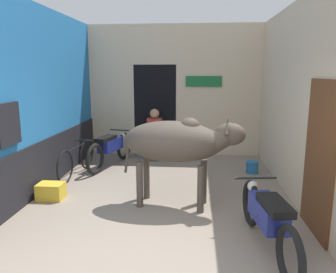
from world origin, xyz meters
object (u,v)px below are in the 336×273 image
Objects in this scene: plastic_stool at (146,149)px; crate at (51,191)px; motorcycle_far at (110,147)px; bucket at (252,167)px; motorcycle_near at (268,217)px; shopkeeper_seated at (154,133)px; bicycle at (77,159)px; cow at (177,142)px.

plastic_stool is 0.97× the size of crate.
bucket is at bearing -4.66° from motorcycle_far.
motorcycle_near is at bearing -96.34° from bucket.
shopkeeper_seated is 2.92× the size of crate.
motorcycle_near is 4.37m from bicycle.
crate reaches higher than bucket.
crate is at bearing -112.50° from plastic_stool.
crate is 1.69× the size of bucket.
bucket is at bearing -22.14° from shopkeeper_seated.
cow is 1.16× the size of bicycle.
bicycle is (-3.41, 2.73, -0.09)m from motorcycle_near.
crate is at bearing 157.76° from motorcycle_near.
motorcycle_near is 3.68m from crate.
plastic_stool is (-0.26, 0.21, -0.46)m from shopkeeper_seated.
bicycle is 2.08m from shopkeeper_seated.
shopkeeper_seated is at bearing 61.67° from crate.
motorcycle_far is 2.17m from crate.
motorcycle_far is (-2.87, 3.47, 0.01)m from motorcycle_near.
bucket is at bearing 51.05° from cow.
cow is 4.57× the size of crate.
shopkeeper_seated reaches higher than motorcycle_far.
plastic_stool is 1.64× the size of bucket.
motorcycle_far is 0.92m from bicycle.
motorcycle_far is at bearing 175.34° from bucket.
shopkeeper_seated is (-1.92, 4.13, 0.25)m from motorcycle_near.
motorcycle_far is 4.64× the size of plastic_stool.
crate is 4.17m from bucket.
cow is 2.74m from bicycle.
motorcycle_near is 7.87× the size of bucket.
motorcycle_near is 4.56m from shopkeeper_seated.
bucket is (2.27, -0.92, -0.56)m from shopkeeper_seated.
plastic_stool is 3.19m from crate.
bicycle is 1.35m from crate.
motorcycle_near reaches higher than bucket.
bicycle is 1.35× the size of shopkeeper_seated.
bucket is (1.54, 1.91, -0.94)m from cow.
motorcycle_near is 1.18× the size of bicycle.
bicycle is (-2.23, 1.43, -0.72)m from cow.
crate is at bearing -104.14° from motorcycle_far.
motorcycle_near is 3.24m from bucket.
cow reaches higher than crate.
motorcycle_near is 4.50m from motorcycle_far.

